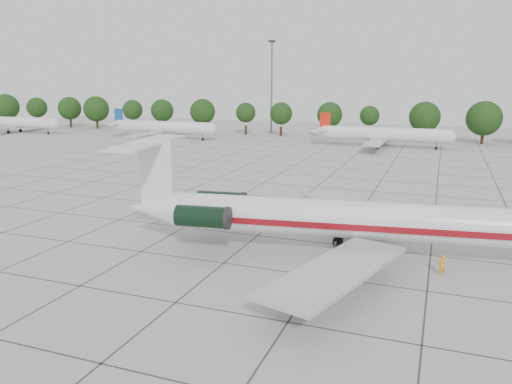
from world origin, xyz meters
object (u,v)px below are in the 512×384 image
Objects in this scene: bg_airliner_c at (383,134)px; floodlight_mast at (272,82)px; bg_airliner_b at (163,127)px; main_airliner at (345,219)px; ground_crew at (442,265)px; bg_airliner_a at (16,123)px.

bg_airliner_c is 41.41m from floodlight_mast.
bg_airliner_c is (55.00, 2.52, 0.00)m from bg_airliner_b.
main_airliner reaches higher than ground_crew.
floodlight_mast is (-46.90, 96.41, 13.46)m from ground_crew.
floodlight_mast is (-33.64, 21.30, 11.37)m from bg_airliner_c.
floodlight_mast reaches higher than bg_airliner_c.
bg_airliner_b is at bearing 2.70° from bg_airliner_a.
ground_crew is 0.06× the size of floodlight_mast.
floodlight_mast is at bearing 20.93° from bg_airliner_a.
bg_airliner_a is at bearing -177.30° from bg_airliner_b.
ground_crew is 134.79m from bg_airliner_a.
bg_airliner_a is 1.00× the size of bg_airliner_c.
bg_airliner_c is at bearing 2.62° from bg_airliner_b.
bg_airliner_a is (-107.00, 68.93, -0.47)m from main_airliner.
ground_crew is 99.66m from bg_airliner_b.
bg_airliner_b is at bearing 121.96° from main_airliner.
floodlight_mast is at bearing 147.66° from bg_airliner_c.
floodlight_mast reaches higher than bg_airliner_b.
ground_crew is 0.06× the size of bg_airliner_a.
floodlight_mast is (-38.96, 94.94, 10.90)m from main_airliner.
floodlight_mast is (21.36, 23.82, 11.37)m from bg_airliner_b.
bg_airliner_a is 101.79m from bg_airliner_c.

